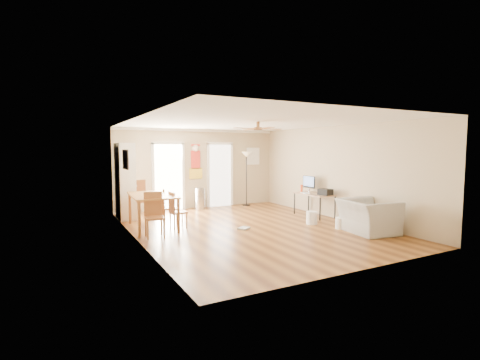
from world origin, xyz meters
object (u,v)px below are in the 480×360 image
computer_desk (314,205)px  armchair (368,216)px  torchiere_lamp (246,179)px  printer (325,192)px  trash_can (200,199)px  bookshelf (125,181)px  dining_chair_far (135,199)px  dining_table (153,211)px  dining_chair_near (155,215)px  wastebasket_a (312,218)px  wastebasket_b (340,223)px  dining_chair_right_a (171,206)px  dining_chair_right_b (178,210)px

computer_desk → armchair: armchair is taller
torchiere_lamp → printer: 3.17m
computer_desk → trash_can: bearing=133.3°
trash_can → bookshelf: bearing=-169.6°
dining_chair_far → armchair: bearing=122.0°
dining_table → dining_chair_near: bearing=-101.7°
dining_chair_near → wastebasket_a: size_ratio=2.98×
trash_can → armchair: size_ratio=0.58×
wastebasket_b → dining_chair_far: bearing=139.2°
dining_chair_near → trash_can: bearing=58.8°
dining_chair_right_a → dining_chair_right_b: bearing=-163.0°
dining_chair_right_b → dining_chair_far: 1.86m
bookshelf → armchair: bookshelf is taller
dining_table → wastebasket_a: size_ratio=5.05×
dining_chair_near → computer_desk: dining_chair_near is taller
dining_chair_right_b → trash_can: size_ratio=1.30×
dining_table → armchair: bearing=-33.6°
dining_chair_right_a → trash_can: bearing=-24.4°
dining_chair_right_a → dining_chair_near: dining_chair_near is taller
dining_chair_far → printer: 5.35m
dining_chair_right_a → torchiere_lamp: 3.65m
dining_chair_right_a → printer: (4.05, -1.37, 0.29)m
dining_chair_right_a → wastebasket_a: bearing=-102.0°
dining_chair_near → wastebasket_b: dining_chair_near is taller
trash_can → wastebasket_a: (1.75, -3.48, -0.18)m
printer → computer_desk: bearing=88.1°
dining_chair_right_a → dining_chair_far: 1.28m
dining_chair_right_a → dining_chair_near: (-0.75, -1.27, 0.04)m
dining_table → dining_chair_right_a: size_ratio=1.83×
dining_chair_far → torchiere_lamp: bearing=174.6°
dining_chair_right_a → wastebasket_a: 3.71m
computer_desk → wastebasket_b: (-0.49, -1.60, -0.19)m
trash_can → torchiere_lamp: torchiere_lamp is taller
dining_table → wastebasket_b: (4.05, -2.23, -0.28)m
dining_table → dining_chair_right_a: (0.55, 0.33, 0.04)m
printer → dining_table: bearing=157.0°
dining_chair_right_b → printer: size_ratio=2.66×
dining_chair_right_a → computer_desk: dining_chair_right_a is taller
dining_chair_far → trash_can: (2.19, 0.62, -0.20)m
dining_chair_far → wastebasket_b: size_ratio=3.97×
dining_table → torchiere_lamp: bearing=28.2°
dining_chair_far → trash_can: 2.28m
dining_table → armchair: size_ratio=1.40×
dining_chair_far → armchair: 6.16m
bookshelf → dining_chair_right_b: bearing=-49.1°
printer → wastebasket_b: 1.45m
wastebasket_a → wastebasket_b: size_ratio=1.20×
armchair → wastebasket_b: bearing=30.7°
torchiere_lamp → wastebasket_b: torchiere_lamp is taller
trash_can → printer: 4.01m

